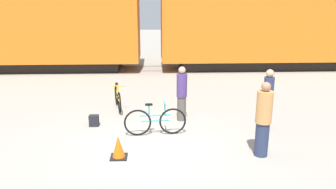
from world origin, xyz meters
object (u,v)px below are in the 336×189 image
Objects in this scene: traffic_cone at (118,148)px; backpack at (94,121)px; freight_train at (150,15)px; person_in_navy at (268,100)px; bicycle_yellow at (118,98)px; person_in_tan at (263,120)px; bicycle_teal at (155,121)px; person_in_purple at (182,94)px.

backpack is at bearing 113.88° from traffic_cone.
person_in_navy is (3.39, -9.61, -2.03)m from freight_train.
bicycle_yellow is 5.48m from person_in_tan.
bicycle_teal is 2.78m from bicycle_yellow.
freight_train is 9.60m from backpack.
person_in_tan is (-0.66, -1.60, -0.02)m from person_in_navy.
person_in_purple is (-2.37, 0.99, -0.06)m from person_in_navy.
person_in_navy is 4.44m from traffic_cone.
freight_train reaches higher than person_in_purple.
bicycle_teal is 2.01m from backpack.
freight_train reaches higher than person_in_tan.
bicycle_teal is at bearing 57.39° from traffic_cone.
freight_train reaches higher than bicycle_teal.
traffic_cone is at bearing -122.61° from bicycle_teal.
person_in_navy is at bearing -38.26° from person_in_tan.
bicycle_teal is 3.16× the size of traffic_cone.
traffic_cone is at bearing -93.57° from freight_train.
person_in_tan reaches higher than backpack.
person_in_purple is 3.13× the size of traffic_cone.
freight_train is at bearing -128.12° from person_in_purple.
freight_train is at bearing 81.45° from bicycle_yellow.
person_in_purple is 5.06× the size of backpack.
person_in_navy is at bearing -70.56° from freight_train.
bicycle_yellow is (-1.29, 2.46, -0.02)m from bicycle_teal.
bicycle_yellow is at bearing 96.04° from traffic_cone.
bicycle_yellow is at bearing -98.55° from freight_train.
bicycle_teal reaches higher than bicycle_yellow.
freight_train reaches higher than backpack.
bicycle_yellow reaches higher than backpack.
bicycle_yellow is 0.97× the size of person_in_navy.
bicycle_teal is 0.96× the size of person_in_navy.
person_in_navy is 5.31× the size of backpack.
bicycle_teal reaches higher than traffic_cone.
person_in_purple reaches higher than backpack.
freight_train is at bearing -2.24° from person_in_tan.
bicycle_yellow is 2.53m from person_in_purple.
freight_train is 10.40m from person_in_navy.
person_in_tan is at bearing -29.02° from bicycle_teal.
backpack is at bearing 47.65° from person_in_tan.
person_in_tan is 4.96m from backpack.
bicycle_yellow reaches higher than traffic_cone.
backpack is (-2.68, -0.41, -0.70)m from person_in_purple.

